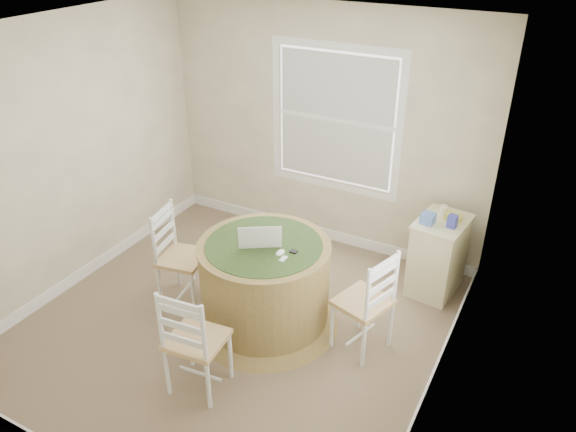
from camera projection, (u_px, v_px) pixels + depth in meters
The scene contains 14 objects.
room at pixel (257, 194), 4.59m from camera, with size 3.64×3.64×2.64m.
round_table at pixel (265, 281), 4.97m from camera, with size 1.34×1.34×0.84m.
chair_left at pixel (183, 258), 5.27m from camera, with size 0.42×0.40×0.95m, color white, non-canonical shape.
chair_near at pixel (197, 339), 4.27m from camera, with size 0.42×0.40×0.95m, color white, non-canonical shape.
chair_right at pixel (363, 302), 4.68m from camera, with size 0.42×0.40×0.95m, color white, non-canonical shape.
laptop at pixel (260, 240), 4.80m from camera, with size 0.48×0.46×0.25m.
mouse at pixel (280, 253), 4.66m from camera, with size 0.07×0.11×0.04m, color white.
phone at pixel (283, 259), 4.59m from camera, with size 0.04×0.09×0.02m, color #B7BABF.
keys at pixel (294, 252), 4.68m from camera, with size 0.06×0.05×0.03m, color black.
corner_chest at pixel (437, 256), 5.45m from camera, with size 0.50×0.64×0.79m.
tissue_box at pixel (428, 218), 5.20m from camera, with size 0.12×0.12×0.10m, color #4E71B4.
box_yellow at pixel (453, 217), 5.26m from camera, with size 0.15×0.10×0.06m, color #C9C747.
box_blue at pixel (453, 221), 5.12m from camera, with size 0.08×0.08×0.12m, color #323898.
cup_cream at pixel (444, 210), 5.35m from camera, with size 0.07×0.07×0.09m, color beige.
Camera 1 is at (2.33, -3.34, 3.35)m, focal length 35.00 mm.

